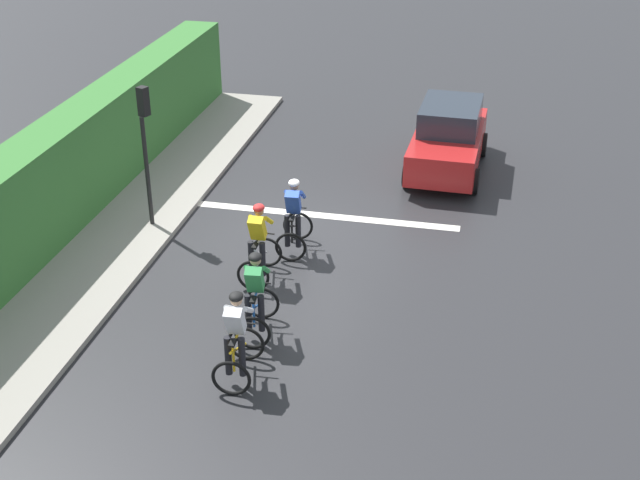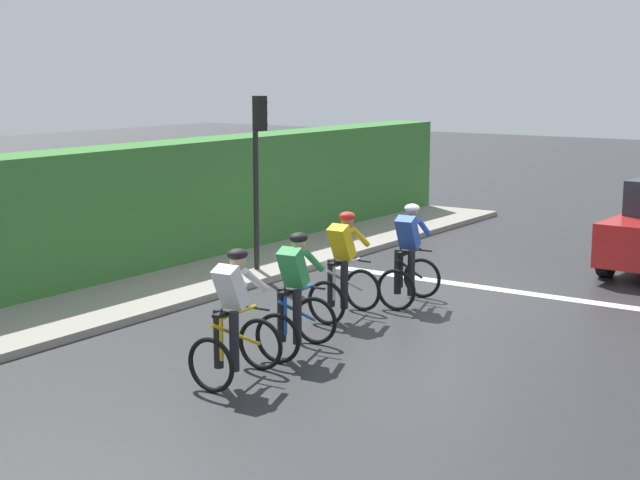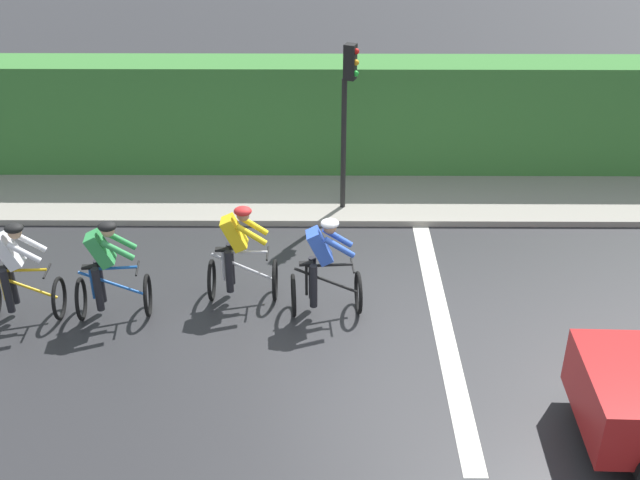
% 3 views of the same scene
% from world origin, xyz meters
% --- Properties ---
extents(ground_plane, '(80.00, 80.00, 0.00)m').
position_xyz_m(ground_plane, '(0.00, 0.00, 0.00)').
color(ground_plane, '#28282B').
extents(sidewalk_kerb, '(2.80, 22.43, 0.12)m').
position_xyz_m(sidewalk_kerb, '(4.22, 2.00, 0.06)').
color(sidewalk_kerb, gray).
rests_on(sidewalk_kerb, ground).
extents(stone_wall_low, '(0.44, 22.43, 0.66)m').
position_xyz_m(stone_wall_low, '(5.12, 2.00, 0.33)').
color(stone_wall_low, gray).
rests_on(stone_wall_low, ground).
extents(hedge_wall, '(1.10, 22.43, 2.43)m').
position_xyz_m(hedge_wall, '(5.42, 2.00, 1.21)').
color(hedge_wall, '#387533').
rests_on(hedge_wall, ground).
extents(road_marking_stop_line, '(7.00, 0.30, 0.01)m').
position_xyz_m(road_marking_stop_line, '(0.00, -1.19, 0.00)').
color(road_marking_stop_line, silver).
rests_on(road_marking_stop_line, ground).
extents(cyclist_lead, '(0.74, 1.11, 1.66)m').
position_xyz_m(cyclist_lead, '(-0.20, 5.30, 0.80)').
color(cyclist_lead, black).
rests_on(cyclist_lead, ground).
extents(cyclist_second, '(0.79, 1.15, 1.66)m').
position_xyz_m(cyclist_second, '(-0.13, 3.94, 0.80)').
color(cyclist_second, black).
rests_on(cyclist_second, ground).
extents(cyclist_mid, '(0.68, 1.08, 1.66)m').
position_xyz_m(cyclist_mid, '(0.38, 1.98, 0.80)').
color(cyclist_mid, black).
rests_on(cyclist_mid, ground).
extents(cyclist_fourth, '(0.77, 1.13, 1.66)m').
position_xyz_m(cyclist_fourth, '(-0.02, 0.65, 0.80)').
color(cyclist_fourth, black).
rests_on(cyclist_fourth, ground).
extents(car_red, '(1.98, 4.15, 1.76)m').
position_xyz_m(car_red, '(-2.88, -4.65, 0.87)').
color(car_red, '#B21E1E').
rests_on(car_red, ground).
extents(traffic_light_near_crossing, '(0.26, 0.30, 3.34)m').
position_xyz_m(traffic_light_near_crossing, '(3.41, 0.22, 2.22)').
color(traffic_light_near_crossing, black).
rests_on(traffic_light_near_crossing, ground).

